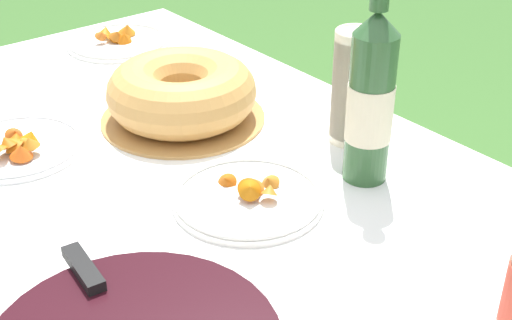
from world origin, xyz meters
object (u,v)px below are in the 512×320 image
(cider_bottle_green, at_px, (371,98))
(snack_plate_near, at_px, (249,196))
(snack_plate_left, at_px, (16,145))
(cup_stack, at_px, (353,87))
(snack_plate_right, at_px, (118,40))
(bundt_cake, at_px, (182,93))

(cider_bottle_green, xyz_separation_m, snack_plate_near, (-0.06, -0.19, -0.13))
(snack_plate_near, distance_m, snack_plate_left, 0.43)
(cup_stack, xyz_separation_m, snack_plate_left, (-0.33, -0.47, -0.09))
(snack_plate_left, bearing_deg, snack_plate_right, 131.08)
(bundt_cake, relative_size, snack_plate_left, 1.34)
(snack_plate_near, xyz_separation_m, snack_plate_left, (-0.37, -0.21, 0.00))
(cider_bottle_green, bearing_deg, snack_plate_near, -106.94)
(snack_plate_near, relative_size, snack_plate_right, 0.99)
(bundt_cake, bearing_deg, cup_stack, 36.44)
(cider_bottle_green, height_order, snack_plate_left, cider_bottle_green)
(snack_plate_right, bearing_deg, cider_bottle_green, 1.15)
(cider_bottle_green, height_order, snack_plate_right, cider_bottle_green)
(cup_stack, bearing_deg, snack_plate_right, -172.58)
(snack_plate_near, height_order, snack_plate_left, snack_plate_near)
(snack_plate_near, bearing_deg, snack_plate_left, -150.38)
(bundt_cake, bearing_deg, snack_plate_near, -14.93)
(bundt_cake, relative_size, cider_bottle_green, 0.85)
(bundt_cake, xyz_separation_m, cider_bottle_green, (0.35, 0.11, 0.09))
(snack_plate_left, bearing_deg, cider_bottle_green, 43.14)
(bundt_cake, height_order, cup_stack, cup_stack)
(cup_stack, distance_m, snack_plate_right, 0.67)
(cup_stack, height_order, snack_plate_left, cup_stack)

